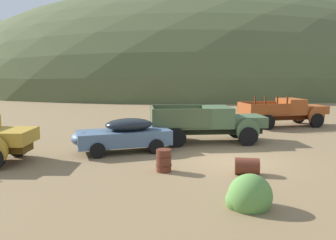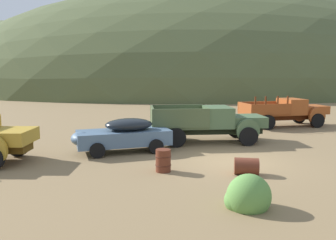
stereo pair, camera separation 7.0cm
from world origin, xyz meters
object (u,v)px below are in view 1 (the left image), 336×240
Objects in this scene: car_chalk_blue at (121,135)px; truck_oxide_orange at (289,112)px; oil_drum_tipped at (247,166)px; oil_drum_foreground at (164,161)px; truck_weathered_green at (215,123)px.

truck_oxide_orange reaches higher than car_chalk_blue.
truck_oxide_orange is 5.77× the size of oil_drum_tipped.
car_chalk_blue is at bearing -157.20° from truck_oxide_orange.
truck_oxide_orange reaches higher than oil_drum_foreground.
oil_drum_foreground is at bearing 104.34° from car_chalk_blue.
oil_drum_tipped is (-1.12, -5.80, -0.71)m from truck_weathered_green.
truck_weathered_green is at bearing -171.60° from car_chalk_blue.
oil_drum_foreground is (-11.01, -8.32, -0.57)m from truck_oxide_orange.
truck_weathered_green is 6.00× the size of oil_drum_tipped.
truck_oxide_orange reaches higher than oil_drum_tipped.
truck_weathered_green reaches higher than oil_drum_foreground.
car_chalk_blue is at bearing -158.74° from truck_weathered_green.
truck_weathered_green is 5.95m from oil_drum_tipped.
truck_oxide_orange is 13.81m from oil_drum_foreground.
oil_drum_tipped is at bearing -21.75° from oil_drum_foreground.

